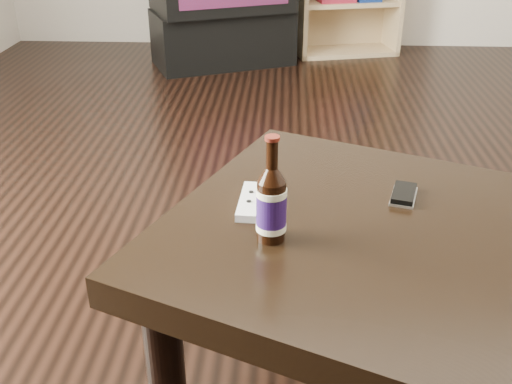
{
  "coord_description": "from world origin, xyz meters",
  "views": [
    {
      "loc": [
        -0.38,
        -1.7,
        1.16
      ],
      "look_at": [
        -0.43,
        -0.68,
        0.62
      ],
      "focal_mm": 42.0,
      "sensor_mm": 36.0,
      "label": 1
    }
  ],
  "objects_px": {
    "beer_bottle": "(271,204)",
    "remote": "(250,201)",
    "coffee_table": "(503,288)",
    "phone": "(404,194)",
    "tv_stand": "(223,37)"
  },
  "relations": [
    {
      "from": "coffee_table",
      "to": "remote",
      "type": "xyz_separation_m",
      "value": [
        -0.51,
        0.19,
        0.08
      ]
    },
    {
      "from": "tv_stand",
      "to": "coffee_table",
      "type": "relative_size",
      "value": 0.58
    },
    {
      "from": "tv_stand",
      "to": "remote",
      "type": "bearing_deg",
      "value": -106.63
    },
    {
      "from": "beer_bottle",
      "to": "remote",
      "type": "bearing_deg",
      "value": 110.35
    },
    {
      "from": "remote",
      "to": "coffee_table",
      "type": "bearing_deg",
      "value": -16.77
    },
    {
      "from": "remote",
      "to": "beer_bottle",
      "type": "bearing_deg",
      "value": -66.09
    },
    {
      "from": "coffee_table",
      "to": "beer_bottle",
      "type": "height_order",
      "value": "beer_bottle"
    },
    {
      "from": "tv_stand",
      "to": "coffee_table",
      "type": "bearing_deg",
      "value": -98.19
    },
    {
      "from": "coffee_table",
      "to": "phone",
      "type": "height_order",
      "value": "phone"
    },
    {
      "from": "coffee_table",
      "to": "remote",
      "type": "relative_size",
      "value": 9.83
    },
    {
      "from": "phone",
      "to": "remote",
      "type": "xyz_separation_m",
      "value": [
        -0.35,
        -0.05,
        0.0
      ]
    },
    {
      "from": "tv_stand",
      "to": "beer_bottle",
      "type": "distance_m",
      "value": 3.15
    },
    {
      "from": "coffee_table",
      "to": "beer_bottle",
      "type": "distance_m",
      "value": 0.48
    },
    {
      "from": "coffee_table",
      "to": "beer_bottle",
      "type": "bearing_deg",
      "value": 173.58
    },
    {
      "from": "beer_bottle",
      "to": "phone",
      "type": "relative_size",
      "value": 1.97
    }
  ]
}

